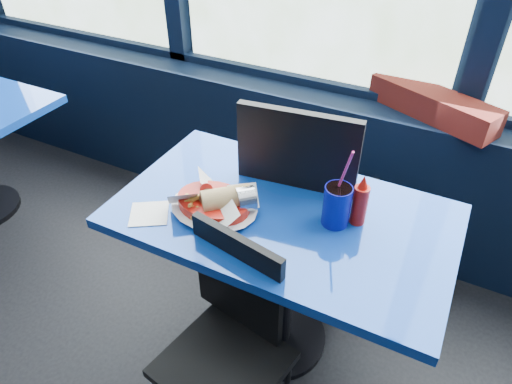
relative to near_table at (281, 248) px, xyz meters
name	(u,v)px	position (x,y,z in m)	size (l,w,h in m)	color
window_sill	(296,155)	(-0.30, 0.87, -0.17)	(5.00, 0.26, 0.80)	black
near_table	(281,248)	(0.00, 0.00, 0.00)	(1.20, 0.70, 0.75)	black
chair_near_front	(229,333)	(-0.02, -0.37, -0.09)	(0.44, 0.44, 0.83)	black
chair_near_back	(309,195)	(-0.01, 0.31, 0.04)	(0.53, 0.54, 1.06)	black
planter_box	(433,104)	(0.34, 0.88, 0.29)	(0.60, 0.15, 0.12)	maroon
food_basket	(215,202)	(-0.22, -0.10, 0.22)	(0.34, 0.34, 0.11)	red
ketchup_bottle	(360,202)	(0.25, 0.07, 0.27)	(0.05, 0.05, 0.20)	red
soda_cup	(337,205)	(0.18, 0.03, 0.26)	(0.09, 0.09, 0.32)	#0C0E8A
napkin	(149,214)	(-0.42, -0.23, 0.18)	(0.13, 0.13, 0.00)	white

